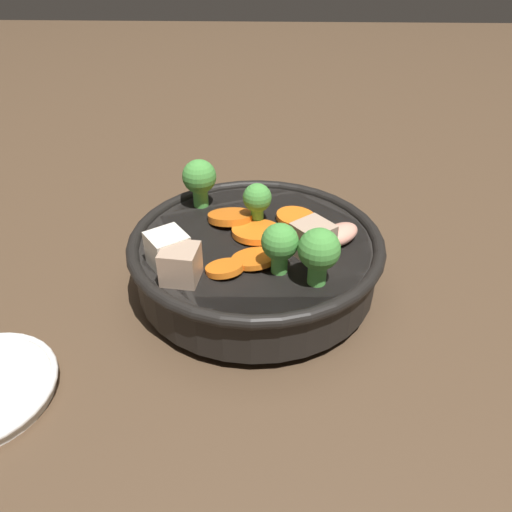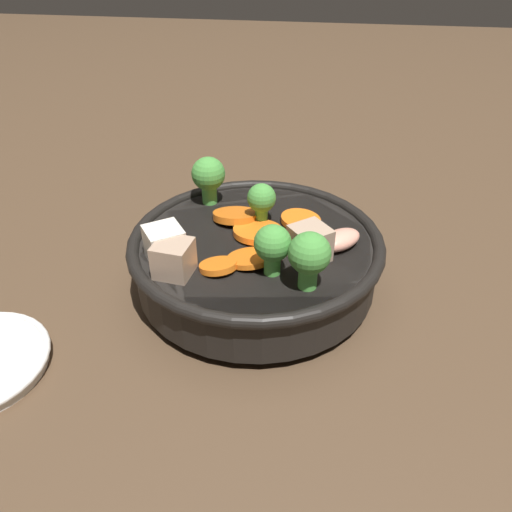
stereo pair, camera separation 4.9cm
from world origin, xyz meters
name	(u,v)px [view 2 (the right image)]	position (x,y,z in m)	size (l,w,h in m)	color
ground_plane	(256,286)	(0.00, 0.00, 0.00)	(3.00, 3.00, 0.00)	#4C3826
stirfry_bowl	(256,254)	(0.00, 0.00, 0.04)	(0.24, 0.24, 0.11)	black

